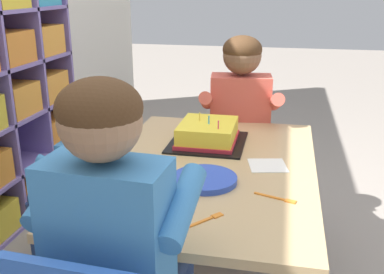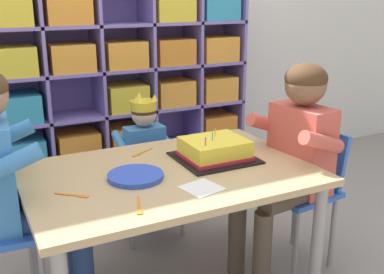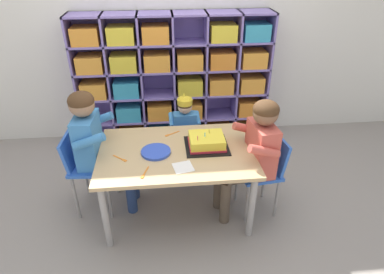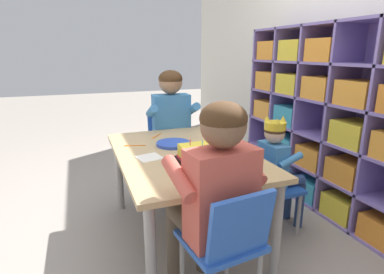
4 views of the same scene
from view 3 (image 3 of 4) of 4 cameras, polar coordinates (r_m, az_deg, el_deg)
ground at (r=2.92m, az=-2.46°, el=-12.31°), size 16.00×16.00×0.00m
classroom_back_wall at (r=3.60m, az=-4.46°, el=20.97°), size 6.17×0.10×2.77m
storage_cubby_shelf at (r=3.59m, az=-2.70°, el=9.42°), size 2.03×0.30×1.41m
activity_table at (r=2.59m, az=-2.72°, el=-3.68°), size 1.20×0.80×0.60m
classroom_chair_blue at (r=3.13m, az=-1.06°, el=-0.98°), size 0.37×0.36×0.56m
child_with_crown at (r=3.15m, az=-1.29°, el=2.37°), size 0.30×0.31×0.80m
classroom_chair_adult_side at (r=2.81m, az=-17.94°, el=-4.17°), size 0.37×0.40×0.71m
adult_helper_seated at (r=2.67m, az=-16.28°, el=-0.45°), size 0.44×0.42×1.06m
classroom_chair_guest_side at (r=2.73m, az=12.51°, el=-5.32°), size 0.37×0.35×0.68m
guest_at_table_side at (r=2.58m, az=10.74°, el=-1.89°), size 0.45×0.43×1.02m
birthday_cake_on_tray at (r=2.58m, az=2.56°, el=-0.85°), size 0.34×0.32×0.13m
paper_plate_stack at (r=2.53m, az=-6.29°, el=-2.57°), size 0.23×0.23×0.02m
paper_napkin_square at (r=2.36m, az=-1.55°, el=-5.25°), size 0.16×0.16×0.00m
fork_beside_plate_stack at (r=2.51m, az=-12.28°, el=-3.69°), size 0.11×0.10×0.00m
fork_near_child_seat at (r=2.33m, az=-8.22°, el=-6.23°), size 0.06×0.14×0.00m
fork_by_napkin at (r=2.77m, az=-3.62°, el=0.54°), size 0.13×0.08×0.00m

